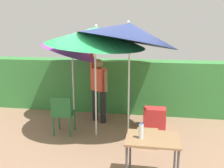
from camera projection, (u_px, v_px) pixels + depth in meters
name	position (u px, v px, depth m)	size (l,w,h in m)	color
ground_plane	(110.00, 135.00, 5.68)	(24.00, 24.00, 0.00)	#937056
hedge_row	(121.00, 86.00, 7.24)	(8.00, 0.70, 1.46)	#38843D
umbrella_rainbow	(96.00, 36.00, 5.23)	(2.12, 2.11, 2.50)	silver
umbrella_orange	(129.00, 36.00, 6.06)	(1.71, 1.72, 2.35)	silver
umbrella_yellow	(72.00, 48.00, 6.33)	(1.52, 1.50, 2.24)	silver
umbrella_navy	(129.00, 32.00, 5.18)	(2.15, 2.11, 2.70)	silver
person_vendor	(99.00, 86.00, 6.31)	(0.52, 0.38, 1.88)	black
chair_plastic	(63.00, 112.00, 5.61)	(0.46, 0.46, 0.89)	#236633
cooler_box	(155.00, 118.00, 6.08)	(0.53, 0.34, 0.48)	red
crate_cardboard	(147.00, 138.00, 5.11)	(0.42, 0.28, 0.34)	#9E7A4C
folding_table	(153.00, 143.00, 3.81)	(0.80, 0.60, 0.73)	#4C4C51
bottle_water	(141.00, 131.00, 3.75)	(0.07, 0.07, 0.24)	silver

